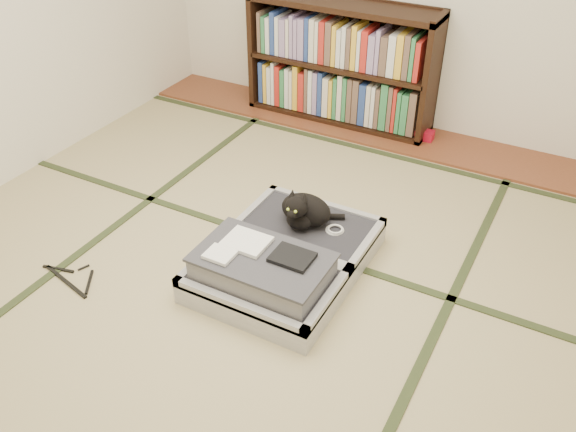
% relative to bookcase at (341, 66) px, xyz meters
% --- Properties ---
extents(floor, '(4.50, 4.50, 0.00)m').
position_rel_bookcase_xyz_m(floor, '(0.42, -2.07, -0.45)').
color(floor, tan).
rests_on(floor, ground).
extents(wood_strip, '(4.00, 0.50, 0.02)m').
position_rel_bookcase_xyz_m(wood_strip, '(0.42, -0.07, -0.44)').
color(wood_strip, brown).
rests_on(wood_strip, ground).
extents(red_item, '(0.15, 0.09, 0.07)m').
position_rel_bookcase_xyz_m(red_item, '(0.73, -0.04, -0.40)').
color(red_item, '#B40E25').
rests_on(red_item, wood_strip).
extents(room_shell, '(4.50, 4.50, 4.50)m').
position_rel_bookcase_xyz_m(room_shell, '(0.42, -2.07, 1.01)').
color(room_shell, white).
rests_on(room_shell, ground).
extents(tatami_borders, '(4.00, 4.50, 0.01)m').
position_rel_bookcase_xyz_m(tatami_borders, '(0.42, -1.57, -0.45)').
color(tatami_borders, '#2D381E').
rests_on(tatami_borders, ground).
extents(bookcase, '(1.48, 0.34, 0.95)m').
position_rel_bookcase_xyz_m(bookcase, '(0.00, 0.00, 0.00)').
color(bookcase, black).
rests_on(bookcase, wood_strip).
extents(suitcase, '(0.77, 1.03, 0.30)m').
position_rel_bookcase_xyz_m(suitcase, '(0.54, -1.92, -0.34)').
color(suitcase, '#B5B4BA').
rests_on(suitcase, floor).
extents(cat, '(0.34, 0.34, 0.28)m').
position_rel_bookcase_xyz_m(cat, '(0.52, -1.63, -0.20)').
color(cat, black).
rests_on(cat, suitcase).
extents(cable_coil, '(0.11, 0.11, 0.03)m').
position_rel_bookcase_xyz_m(cable_coil, '(0.71, -1.60, -0.29)').
color(cable_coil, white).
rests_on(cable_coil, suitcase).
extents(hanger, '(0.40, 0.22, 0.01)m').
position_rel_bookcase_xyz_m(hanger, '(-0.46, -2.50, -0.44)').
color(hanger, black).
rests_on(hanger, floor).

